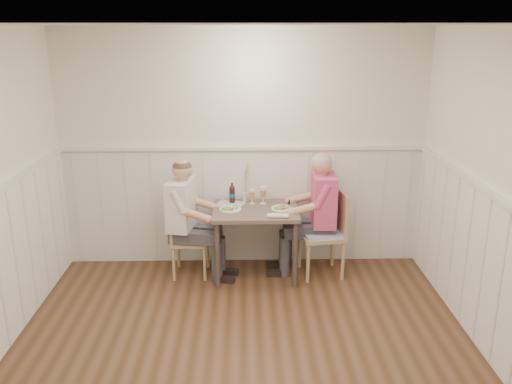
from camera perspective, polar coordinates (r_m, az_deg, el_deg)
ground_plane at (r=4.39m, az=-1.31°, el=-19.15°), size 4.50×4.50×0.00m
room_shell at (r=3.70m, az=-1.47°, el=0.19°), size 4.04×4.54×2.60m
wainscot at (r=4.63m, az=-1.38°, el=-7.17°), size 4.00×4.49×1.34m
dining_table at (r=5.72m, az=-0.05°, el=-2.79°), size 0.89×0.70×0.75m
chair_right at (r=5.85m, az=7.46°, el=-3.96°), size 0.50×0.50×0.93m
chair_left at (r=5.86m, az=-7.42°, el=-4.62°), size 0.40×0.40×0.81m
man_in_pink at (r=5.85m, az=6.62°, el=-3.26°), size 0.63×0.44×1.36m
diner_cream at (r=5.79m, az=-7.40°, el=-3.73°), size 0.66×0.47×1.31m
plate_man at (r=5.68m, az=2.70°, el=-1.66°), size 0.23×0.23×0.06m
plate_diner at (r=5.65m, az=-2.84°, el=-1.75°), size 0.23×0.23×0.06m
beer_glass_a at (r=5.82m, az=0.77°, el=-0.04°), size 0.08×0.08×0.19m
beer_glass_b at (r=5.82m, az=-0.42°, el=-0.23°), size 0.06×0.06×0.16m
beer_bottle at (r=5.86m, az=-2.53°, el=-0.21°), size 0.06×0.06×0.22m
rolled_napkin at (r=5.43m, az=2.32°, el=-2.51°), size 0.21×0.06×0.05m
grass_vase at (r=5.91m, az=-1.20°, el=0.92°), size 0.05×0.05×0.44m
gingham_mat at (r=5.85m, az=-2.72°, el=-1.27°), size 0.34×0.31×0.01m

